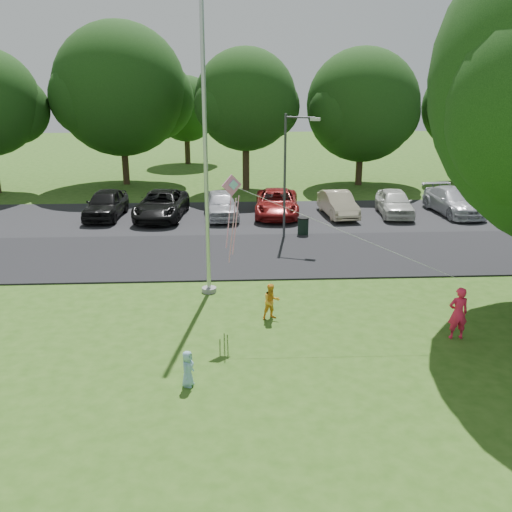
{
  "coord_description": "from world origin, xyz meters",
  "views": [
    {
      "loc": [
        -2.84,
        -13.4,
        7.24
      ],
      "look_at": [
        -1.93,
        4.0,
        1.6
      ],
      "focal_mm": 40.0,
      "sensor_mm": 36.0,
      "label": 1
    }
  ],
  "objects_px": {
    "woman": "(458,313)",
    "kite": "(237,202)",
    "street_lamp": "(290,165)",
    "flagpole": "(206,172)",
    "trash_can": "(303,226)",
    "child_yellow": "(271,302)",
    "child_blue": "(188,369)"
  },
  "relations": [
    {
      "from": "woman",
      "to": "child_blue",
      "type": "xyz_separation_m",
      "value": [
        -7.46,
        -2.2,
        -0.32
      ]
    },
    {
      "from": "street_lamp",
      "to": "woman",
      "type": "bearing_deg",
      "value": -50.53
    },
    {
      "from": "street_lamp",
      "to": "woman",
      "type": "xyz_separation_m",
      "value": [
        3.67,
        -10.45,
        -2.55
      ]
    },
    {
      "from": "woman",
      "to": "child_yellow",
      "type": "height_order",
      "value": "woman"
    },
    {
      "from": "trash_can",
      "to": "child_yellow",
      "type": "relative_size",
      "value": 0.75
    },
    {
      "from": "street_lamp",
      "to": "child_blue",
      "type": "xyz_separation_m",
      "value": [
        -3.79,
        -12.66,
        -2.87
      ]
    },
    {
      "from": "street_lamp",
      "to": "trash_can",
      "type": "bearing_deg",
      "value": 53.57
    },
    {
      "from": "trash_can",
      "to": "child_blue",
      "type": "relative_size",
      "value": 0.92
    },
    {
      "from": "flagpole",
      "to": "child_yellow",
      "type": "bearing_deg",
      "value": -49.97
    },
    {
      "from": "woman",
      "to": "child_yellow",
      "type": "distance_m",
      "value": 5.4
    },
    {
      "from": "street_lamp",
      "to": "kite",
      "type": "bearing_deg",
      "value": -85.31
    },
    {
      "from": "child_yellow",
      "to": "flagpole",
      "type": "bearing_deg",
      "value": 112.06
    },
    {
      "from": "trash_can",
      "to": "child_blue",
      "type": "bearing_deg",
      "value": -108.98
    },
    {
      "from": "trash_can",
      "to": "kite",
      "type": "bearing_deg",
      "value": -108.72
    },
    {
      "from": "street_lamp",
      "to": "trash_can",
      "type": "height_order",
      "value": "street_lamp"
    },
    {
      "from": "woman",
      "to": "flagpole",
      "type": "bearing_deg",
      "value": -30.13
    },
    {
      "from": "woman",
      "to": "child_blue",
      "type": "bearing_deg",
      "value": 15.44
    },
    {
      "from": "street_lamp",
      "to": "flagpole",
      "type": "bearing_deg",
      "value": -97.84
    },
    {
      "from": "flagpole",
      "to": "street_lamp",
      "type": "height_order",
      "value": "flagpole"
    },
    {
      "from": "flagpole",
      "to": "woman",
      "type": "distance_m",
      "value": 8.82
    },
    {
      "from": "trash_can",
      "to": "child_blue",
      "type": "distance_m",
      "value": 13.89
    },
    {
      "from": "trash_can",
      "to": "woman",
      "type": "xyz_separation_m",
      "value": [
        2.94,
        -10.93,
        0.35
      ]
    },
    {
      "from": "trash_can",
      "to": "street_lamp",
      "type": "bearing_deg",
      "value": -146.57
    },
    {
      "from": "flagpole",
      "to": "trash_can",
      "type": "distance_m",
      "value": 8.94
    },
    {
      "from": "child_yellow",
      "to": "kite",
      "type": "bearing_deg",
      "value": 172.08
    },
    {
      "from": "child_yellow",
      "to": "child_blue",
      "type": "bearing_deg",
      "value": -139.18
    },
    {
      "from": "child_yellow",
      "to": "child_blue",
      "type": "relative_size",
      "value": 1.24
    },
    {
      "from": "child_blue",
      "to": "child_yellow",
      "type": "bearing_deg",
      "value": -12.16
    },
    {
      "from": "woman",
      "to": "kite",
      "type": "bearing_deg",
      "value": -14.16
    },
    {
      "from": "street_lamp",
      "to": "child_blue",
      "type": "distance_m",
      "value": 13.52
    },
    {
      "from": "child_blue",
      "to": "woman",
      "type": "bearing_deg",
      "value": -54.51
    },
    {
      "from": "flagpole",
      "to": "kite",
      "type": "xyz_separation_m",
      "value": [
        0.96,
        -2.52,
        -0.45
      ]
    }
  ]
}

